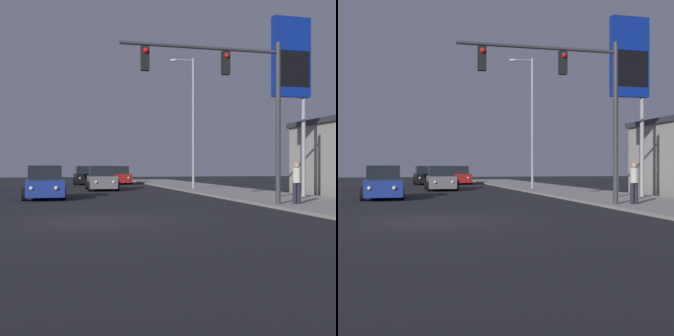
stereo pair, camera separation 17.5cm
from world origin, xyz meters
The scene contains 10 objects.
ground_plane centered at (0.00, 0.00, 0.00)m, with size 120.00×120.00×0.00m, color black.
sidewalk_right centered at (9.50, 10.00, 0.06)m, with size 5.00×60.00×0.12m.
car_black centered at (1.57, 29.43, 0.76)m, with size 2.04×4.33×1.68m.
car_blue centered at (-1.70, 10.44, 0.76)m, with size 2.04×4.34×1.68m.
car_red centered at (4.69, 29.34, 0.76)m, with size 2.04×4.32×1.68m.
car_grey centered at (1.98, 18.40, 0.76)m, with size 2.04×4.33×1.68m.
traffic_light_mast centered at (5.70, 3.20, 4.68)m, with size 6.52×0.36×6.50m.
street_lamp centered at (8.04, 17.04, 5.12)m, with size 1.74×0.24×9.00m.
gas_station_sign centered at (10.34, 7.33, 6.62)m, with size 2.00×0.42×9.00m.
pedestrian_on_sidewalk centered at (8.24, 3.02, 1.03)m, with size 0.34×0.32×1.67m.
Camera 1 is at (-1.29, -13.98, 1.62)m, focal length 50.00 mm.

